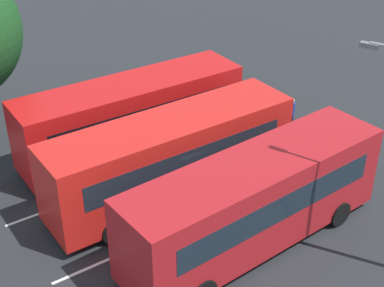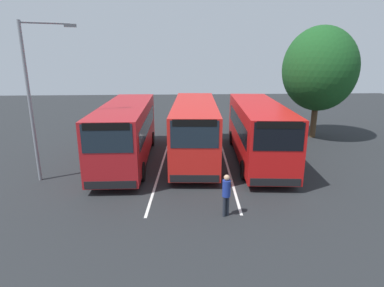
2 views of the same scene
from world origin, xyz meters
name	(u,v)px [view 2 (image 2 of 2)]	position (x,y,z in m)	size (l,w,h in m)	color
ground_plane	(194,161)	(0.00, 0.00, 0.00)	(67.48, 67.48, 0.00)	#232628
bus_far_left	(126,131)	(-0.24, -3.98, 1.85)	(10.09, 2.73, 3.38)	#AD191E
bus_center_left	(195,128)	(-0.76, 0.06, 1.85)	(10.20, 3.14, 3.38)	red
bus_center_right	(258,129)	(-0.12, 3.78, 1.85)	(10.23, 3.32, 3.38)	red
pedestrian	(226,192)	(6.76, 0.80, 1.01)	(0.44, 0.44, 1.72)	#232833
street_lamp	(34,93)	(2.49, -7.76, 4.39)	(0.91, 2.41, 7.62)	gray
depot_tree	(319,69)	(-5.22, 9.49, 5.14)	(5.81, 5.23, 8.20)	#4C3823
lane_stripe_outer_left	(163,161)	(0.00, -1.89, 0.00)	(13.59, 0.12, 0.01)	silver
lane_stripe_inner_left	(226,160)	(0.00, 1.89, 0.00)	(13.59, 0.12, 0.01)	silver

